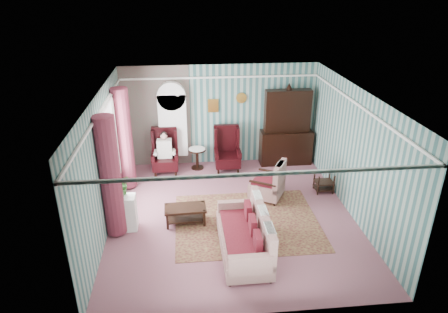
{
  "coord_description": "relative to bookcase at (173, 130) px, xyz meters",
  "views": [
    {
      "loc": [
        -0.98,
        -7.84,
        5.04
      ],
      "look_at": [
        -0.13,
        0.6,
        1.23
      ],
      "focal_mm": 32.0,
      "sensor_mm": 36.0,
      "label": 1
    }
  ],
  "objects": [
    {
      "name": "wingback_left",
      "position": [
        -0.25,
        -0.39,
        -0.5
      ],
      "size": [
        0.76,
        0.8,
        1.25
      ],
      "primitive_type": "cube",
      "color": "black",
      "rests_on": "floor"
    },
    {
      "name": "dresser_hutch",
      "position": [
        3.25,
        -0.12,
        0.06
      ],
      "size": [
        1.5,
        0.56,
        2.36
      ],
      "primitive_type": "cube",
      "color": "black",
      "rests_on": "floor"
    },
    {
      "name": "seated_woman",
      "position": [
        -0.25,
        -0.39,
        -0.53
      ],
      "size": [
        0.44,
        0.4,
        1.18
      ],
      "primitive_type": null,
      "color": "silver",
      "rests_on": "floor"
    },
    {
      "name": "floor",
      "position": [
        1.35,
        -2.84,
        -1.12
      ],
      "size": [
        6.0,
        6.0,
        0.0
      ],
      "primitive_type": "plane",
      "color": "#965762",
      "rests_on": "ground"
    },
    {
      "name": "round_side_table",
      "position": [
        0.65,
        -0.24,
        -0.82
      ],
      "size": [
        0.5,
        0.5,
        0.6
      ],
      "primitive_type": "cylinder",
      "color": "black",
      "rests_on": "floor"
    },
    {
      "name": "potted_plant_b",
      "position": [
        -1.01,
        -3.02,
        -0.1
      ],
      "size": [
        0.28,
        0.24,
        0.44
      ],
      "primitive_type": "imported",
      "rotation": [
        0.0,
        0.0,
        0.22
      ],
      "color": "#1E4C17",
      "rests_on": "plant_stand"
    },
    {
      "name": "room_shell",
      "position": [
        0.73,
        -2.66,
        0.89
      ],
      "size": [
        5.53,
        6.02,
        2.91
      ],
      "color": "#386764",
      "rests_on": "ground"
    },
    {
      "name": "floral_armchair",
      "position": [
        2.3,
        -2.11,
        -0.68
      ],
      "size": [
        1.08,
        1.1,
        0.89
      ],
      "primitive_type": "cube",
      "rotation": [
        0.0,
        0.0,
        1.06
      ],
      "color": "#BBAD91",
      "rests_on": "floor"
    },
    {
      "name": "nest_table",
      "position": [
        3.82,
        -1.94,
        -0.85
      ],
      "size": [
        0.45,
        0.38,
        0.54
      ],
      "primitive_type": "cube",
      "color": "black",
      "rests_on": "floor"
    },
    {
      "name": "potted_plant_a",
      "position": [
        -1.09,
        -3.22,
        -0.1
      ],
      "size": [
        0.48,
        0.44,
        0.45
      ],
      "primitive_type": "imported",
      "rotation": [
        0.0,
        0.0,
        0.26
      ],
      "color": "#1F591B",
      "rests_on": "plant_stand"
    },
    {
      "name": "sofa",
      "position": [
        1.4,
        -4.26,
        -0.59
      ],
      "size": [
        1.09,
        2.01,
        1.07
      ],
      "primitive_type": "cube",
      "rotation": [
        0.0,
        0.0,
        1.58
      ],
      "color": "beige",
      "rests_on": "floor"
    },
    {
      "name": "coffee_table",
      "position": [
        0.28,
        -3.05,
        -0.92
      ],
      "size": [
        0.93,
        0.52,
        0.41
      ],
      "primitive_type": "cube",
      "rotation": [
        0.0,
        0.0,
        0.04
      ],
      "color": "black",
      "rests_on": "floor"
    },
    {
      "name": "plant_stand",
      "position": [
        -1.05,
        -3.14,
        -0.72
      ],
      "size": [
        0.55,
        0.35,
        0.8
      ],
      "primitive_type": "cube",
      "color": "white",
      "rests_on": "floor"
    },
    {
      "name": "potted_plant_c",
      "position": [
        -1.08,
        -3.14,
        -0.13
      ],
      "size": [
        0.27,
        0.27,
        0.38
      ],
      "primitive_type": "imported",
      "rotation": [
        0.0,
        0.0,
        0.38
      ],
      "color": "#275019",
      "rests_on": "plant_stand"
    },
    {
      "name": "rug",
      "position": [
        1.65,
        -3.14,
        -1.11
      ],
      "size": [
        3.2,
        2.6,
        0.01
      ],
      "primitive_type": "cube",
      "color": "#4F221A",
      "rests_on": "floor"
    },
    {
      "name": "wingback_right",
      "position": [
        1.5,
        -0.39,
        -0.5
      ],
      "size": [
        0.76,
        0.8,
        1.25
      ],
      "primitive_type": "cube",
      "color": "black",
      "rests_on": "floor"
    },
    {
      "name": "bookcase",
      "position": [
        0.0,
        0.0,
        0.0
      ],
      "size": [
        0.8,
        0.28,
        2.24
      ],
      "primitive_type": "cube",
      "color": "silver",
      "rests_on": "floor"
    }
  ]
}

